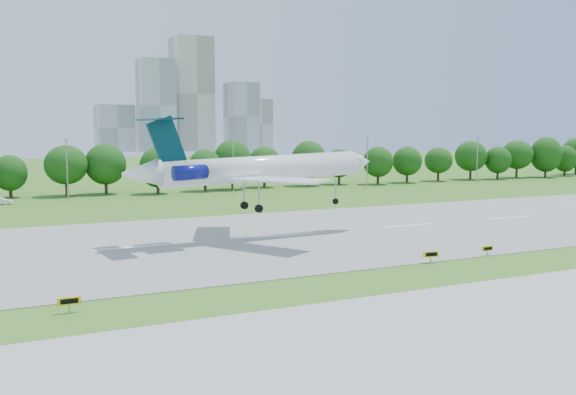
% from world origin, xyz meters
% --- Properties ---
extents(ground, '(600.00, 600.00, 0.00)m').
position_xyz_m(ground, '(0.00, 0.00, 0.00)').
color(ground, '#316A1B').
rests_on(ground, ground).
extents(runway, '(400.00, 45.00, 0.08)m').
position_xyz_m(runway, '(0.00, 25.00, 0.04)').
color(runway, gray).
rests_on(runway, ground).
extents(taxiway, '(400.00, 23.00, 0.08)m').
position_xyz_m(taxiway, '(0.00, -18.00, 0.04)').
color(taxiway, '#ADADA8').
rests_on(taxiway, ground).
extents(tree_line, '(288.40, 8.40, 10.40)m').
position_xyz_m(tree_line, '(0.00, 92.00, 6.19)').
color(tree_line, '#382314').
rests_on(tree_line, ground).
extents(light_poles, '(175.90, 0.25, 12.19)m').
position_xyz_m(light_poles, '(-2.50, 82.00, 6.34)').
color(light_poles, gray).
rests_on(light_poles, ground).
extents(skyline, '(127.00, 52.00, 80.00)m').
position_xyz_m(skyline, '(100.16, 390.61, 30.46)').
color(skyline, '#B2B2B7').
rests_on(skyline, ground).
extents(airliner, '(35.54, 25.85, 12.02)m').
position_xyz_m(airliner, '(-4.60, 24.87, 9.08)').
color(airliner, white).
rests_on(airliner, ground).
extents(taxi_sign_left, '(1.74, 0.24, 1.22)m').
position_xyz_m(taxi_sign_left, '(-30.29, -0.35, 0.90)').
color(taxi_sign_left, gray).
rests_on(taxi_sign_left, ground).
extents(taxi_sign_centre, '(1.76, 0.46, 1.23)m').
position_xyz_m(taxi_sign_centre, '(6.20, 2.50, 0.91)').
color(taxi_sign_centre, gray).
rests_on(taxi_sign_centre, ground).
extents(taxi_sign_right, '(1.57, 0.23, 1.10)m').
position_xyz_m(taxi_sign_right, '(14.32, 2.85, 0.81)').
color(taxi_sign_right, gray).
rests_on(taxi_sign_right, ground).
extents(service_vehicle_a, '(4.41, 2.50, 1.38)m').
position_xyz_m(service_vehicle_a, '(-32.29, 81.32, 0.69)').
color(service_vehicle_a, silver).
rests_on(service_vehicle_a, ground).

